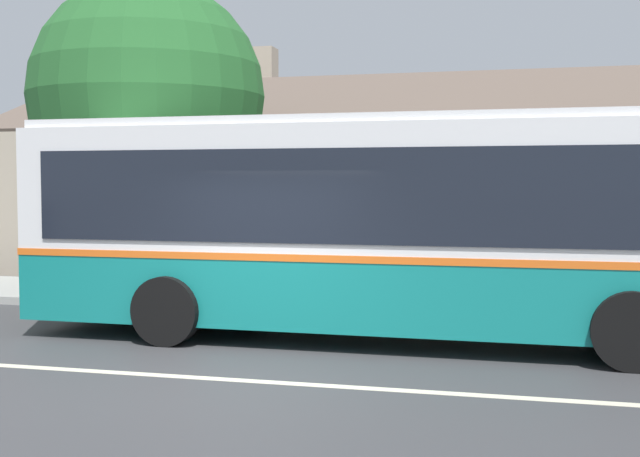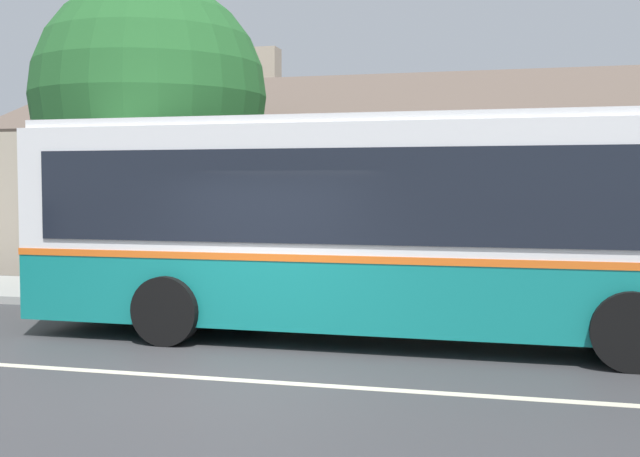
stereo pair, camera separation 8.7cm
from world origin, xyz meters
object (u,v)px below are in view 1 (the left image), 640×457
Objects in this scene: bench_by_building at (73,269)px; street_tree_secondary at (148,97)px; transit_bus at (386,222)px; bench_down_street at (300,276)px.

street_tree_secondary reaches higher than bench_by_building.
transit_bus is at bearing -22.28° from bench_by_building.
transit_bus is 7.56m from bench_by_building.
bench_by_building is (-6.91, 2.83, -1.18)m from transit_bus.
bench_by_building is at bearing 178.75° from bench_down_street.
bench_down_street is at bearing -12.80° from street_tree_secondary.
street_tree_secondary reaches higher than bench_down_street.
bench_down_street is at bearing 127.20° from transit_bus.
street_tree_secondary is at bearing 26.24° from bench_by_building.
transit_bus is at bearing -32.42° from street_tree_secondary.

